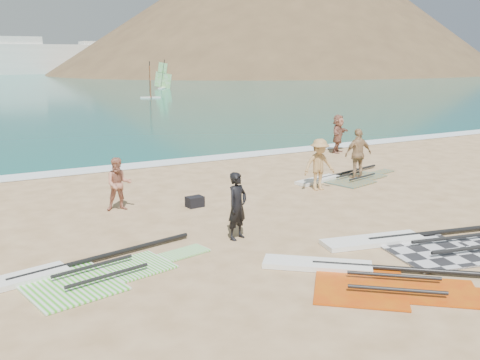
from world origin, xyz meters
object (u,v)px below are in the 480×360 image
rig_grey (429,243)px  beachgoer_mid (319,165)px  rig_green (72,275)px  beachgoer_left (119,184)px  beachgoer_right (338,134)px  rig_orange (342,178)px  person_wetsuit (237,206)px  gear_bag_near (195,202)px  rig_red (370,277)px  beachgoer_back (358,154)px

rig_grey → beachgoer_mid: (1.06, 6.03, 0.87)m
rig_grey → rig_green: (-8.39, 2.28, -0.00)m
beachgoer_left → beachgoer_right: (12.52, 4.86, 0.12)m
rig_green → rig_orange: (11.23, 4.62, -0.00)m
beachgoer_right → rig_green: bearing=177.6°
person_wetsuit → gear_bag_near: bearing=62.3°
rig_red → beachgoer_left: size_ratio=2.88×
rig_red → beachgoer_back: (6.23, 7.63, 0.95)m
person_wetsuit → beachgoer_mid: (5.09, 3.25, 0.03)m
rig_orange → gear_bag_near: size_ratio=9.52×
rig_red → gear_bag_near: gear_bag_near is taller
person_wetsuit → beachgoer_back: (7.46, 3.92, 0.10)m
beachgoer_right → rig_red: bearing=-161.1°
gear_bag_near → beachgoer_back: beachgoer_back is taller
beachgoer_back → beachgoer_right: beachgoer_back is taller
rig_red → gear_bag_near: bearing=136.9°
rig_orange → rig_red: size_ratio=1.04×
beachgoer_mid → beachgoer_right: bearing=53.3°
rig_orange → beachgoer_back: 1.14m
rig_red → beachgoer_mid: size_ratio=2.59×
rig_red → beachgoer_left: beachgoer_left is taller
person_wetsuit → beachgoer_left: person_wetsuit is taller
rig_red → beachgoer_right: 15.81m
rig_grey → beachgoer_right: size_ratio=3.35×
rig_orange → rig_grey: bearing=-126.7°
rig_grey → beachgoer_right: beachgoer_right is taller
rig_green → beachgoer_mid: size_ratio=3.12×
rig_green → beachgoer_right: size_ratio=3.04×
rig_grey → beachgoer_left: size_ratio=3.82×
beachgoer_left → rig_green: bearing=-106.7°
rig_green → beachgoer_mid: (9.45, 3.74, 0.88)m
rig_green → rig_grey: bearing=-27.1°
rig_grey → rig_orange: bearing=79.3°
gear_bag_near → beachgoer_left: (-2.20, 0.79, 0.66)m
rig_orange → beachgoer_back: bearing=-33.5°
beachgoer_back → person_wetsuit: bearing=33.3°
rig_grey → rig_red: (-2.79, -0.94, -0.00)m
rig_orange → beachgoer_mid: (-1.78, -0.87, 0.88)m
rig_green → beachgoer_right: (14.95, 9.49, 0.90)m
beachgoer_left → beachgoer_mid: bearing=3.8°
gear_bag_near → beachgoer_mid: bearing=-1.1°
rig_green → rig_red: bearing=-41.8°
rig_green → person_wetsuit: size_ratio=3.24×
person_wetsuit → beachgoer_right: (10.59, 9.00, 0.06)m
rig_red → person_wetsuit: person_wetsuit is taller
beachgoer_right → rig_grey: bearing=-153.9°
rig_orange → gear_bag_near: bearing=172.4°
rig_green → beachgoer_back: (11.82, 4.41, 0.95)m
person_wetsuit → rig_red: bearing=-94.7°
rig_grey → rig_orange: 7.46m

